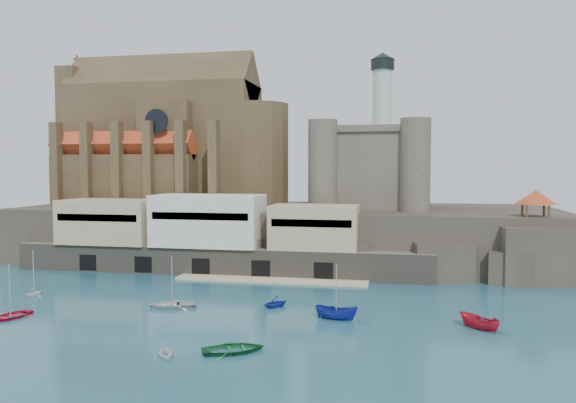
# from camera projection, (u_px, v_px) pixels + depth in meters

# --- Properties ---
(ground) EXTENTS (300.00, 300.00, 0.00)m
(ground) POSITION_uv_depth(u_px,v_px,m) (223.00, 309.00, 69.66)
(ground) COLOR #1B495B
(ground) RESTS_ON ground
(promontory) EXTENTS (100.00, 36.00, 10.00)m
(promontory) POSITION_uv_depth(u_px,v_px,m) (285.00, 233.00, 107.95)
(promontory) COLOR #2C2621
(promontory) RESTS_ON ground
(quay) EXTENTS (70.00, 12.00, 13.05)m
(quay) POSITION_uv_depth(u_px,v_px,m) (207.00, 236.00, 93.85)
(quay) COLOR #665F52
(quay) RESTS_ON ground
(church) EXTENTS (47.00, 25.93, 30.51)m
(church) POSITION_uv_depth(u_px,v_px,m) (172.00, 145.00, 113.94)
(church) COLOR #453520
(church) RESTS_ON promontory
(castle_keep) EXTENTS (21.20, 21.20, 29.30)m
(castle_keep) POSITION_uv_depth(u_px,v_px,m) (371.00, 164.00, 105.67)
(castle_keep) COLOR #4D483C
(castle_keep) RESTS_ON promontory
(rock_outcrop) EXTENTS (14.50, 10.50, 8.70)m
(rock_outcrop) POSITION_uv_depth(u_px,v_px,m) (534.00, 255.00, 86.63)
(rock_outcrop) COLOR #2C2621
(rock_outcrop) RESTS_ON ground
(pavilion) EXTENTS (6.40, 6.40, 5.40)m
(pavilion) POSITION_uv_depth(u_px,v_px,m) (536.00, 199.00, 86.26)
(pavilion) COLOR #453520
(pavilion) RESTS_ON rock_outcrop
(boat_0) EXTENTS (3.99, 1.98, 5.37)m
(boat_0) POSITION_uv_depth(u_px,v_px,m) (11.00, 318.00, 65.65)
(boat_0) COLOR red
(boat_0) RESTS_ON ground
(boat_1) EXTENTS (2.99, 2.64, 2.96)m
(boat_1) POSITION_uv_depth(u_px,v_px,m) (165.00, 357.00, 52.17)
(boat_1) COLOR white
(boat_1) RESTS_ON ground
(boat_2) EXTENTS (2.31, 2.27, 5.15)m
(boat_2) POSITION_uv_depth(u_px,v_px,m) (336.00, 319.00, 65.10)
(boat_2) COLOR navy
(boat_2) RESTS_ON ground
(boat_3) EXTENTS (3.03, 4.41, 6.02)m
(boat_3) POSITION_uv_depth(u_px,v_px,m) (234.00, 352.00, 53.52)
(boat_3) COLOR #1B6B35
(boat_3) RESTS_ON ground
(boat_4) EXTENTS (2.82, 2.06, 2.95)m
(boat_4) POSITION_uv_depth(u_px,v_px,m) (34.00, 296.00, 76.81)
(boat_4) COLOR white
(boat_4) RESTS_ON ground
(boat_5) EXTENTS (2.61, 2.61, 4.86)m
(boat_5) POSITION_uv_depth(u_px,v_px,m) (479.00, 329.00, 61.22)
(boat_5) COLOR #B3172B
(boat_5) RESTS_ON ground
(boat_6) EXTENTS (2.51, 4.44, 5.98)m
(boat_6) POSITION_uv_depth(u_px,v_px,m) (172.00, 307.00, 70.64)
(boat_6) COLOR silver
(boat_6) RESTS_ON ground
(boat_7) EXTENTS (3.41, 3.35, 3.44)m
(boat_7) POSITION_uv_depth(u_px,v_px,m) (275.00, 307.00, 70.73)
(boat_7) COLOR navy
(boat_7) RESTS_ON ground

